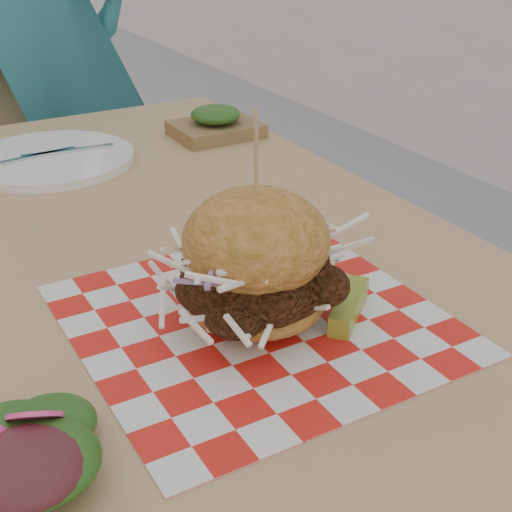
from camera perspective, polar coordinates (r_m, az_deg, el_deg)
name	(u,v)px	position (r m, az deg, el deg)	size (l,w,h in m)	color
ground	(148,500)	(1.61, -8.66, -18.73)	(80.00, 80.00, 0.00)	gray
patio_table	(132,297)	(0.95, -9.92, -3.28)	(0.80, 1.20, 0.75)	tan
paper_liner	(256,319)	(0.74, 0.00, -5.09)	(0.36, 0.36, 0.00)	red
sandwich	(256,266)	(0.71, 0.00, -0.84)	(0.19, 0.19, 0.22)	#CB8039
pickle_spear	(349,306)	(0.75, 7.45, -4.00)	(0.10, 0.02, 0.02)	#98A830
side_salad	(26,459)	(0.59, -17.94, -15.17)	(0.14, 0.13, 0.05)	#3F1419
place_setting	(51,159)	(1.22, -16.11, 7.47)	(0.27, 0.27, 0.02)	white
kraft_tray	(216,124)	(1.31, -3.23, 10.50)	(0.15, 0.12, 0.06)	brown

